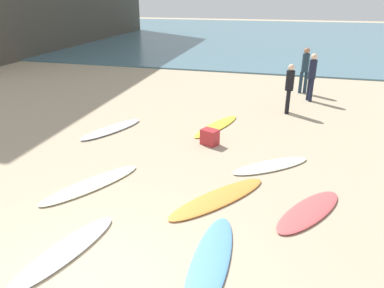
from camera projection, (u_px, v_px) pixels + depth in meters
The scene contains 13 objects.
ocean_water at pixel (271, 35), 36.25m from camera, with size 120.00×40.00×0.08m, color slate.
surfboard_0 at pixel (65, 251), 5.65m from camera, with size 0.52×2.11×0.08m, color white.
surfboard_1 at pixel (92, 184), 7.65m from camera, with size 0.56×2.38×0.07m, color #ECEDC3.
surfboard_2 at pixel (217, 126), 11.05m from camera, with size 0.52×2.41×0.06m, color yellow.
surfboard_3 at pixel (309, 211), 6.70m from camera, with size 0.59×2.00×0.07m, color #DC5454.
surfboard_4 at pixel (210, 263), 5.42m from camera, with size 0.57×2.41×0.07m, color #5495E1.
surfboard_5 at pixel (219, 198), 7.14m from camera, with size 0.58×2.49×0.06m, color orange.
surfboard_7 at pixel (271, 166), 8.49m from camera, with size 0.55×2.10×0.06m, color silver.
surfboard_8 at pixel (112, 129), 10.76m from camera, with size 0.57×2.27×0.09m, color white.
beachgoer_near at pixel (289, 86), 12.02m from camera, with size 0.29×0.34×1.69m.
beachgoer_mid at pixel (305, 68), 14.48m from camera, with size 0.34×0.34×1.86m.
beachgoer_far at pixel (312, 75), 13.41m from camera, with size 0.37×0.37×1.80m.
beach_cooler at pixel (210, 137), 9.69m from camera, with size 0.44×0.33×0.43m, color #B2282D.
Camera 1 is at (2.49, -3.16, 3.81)m, focal length 33.15 mm.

